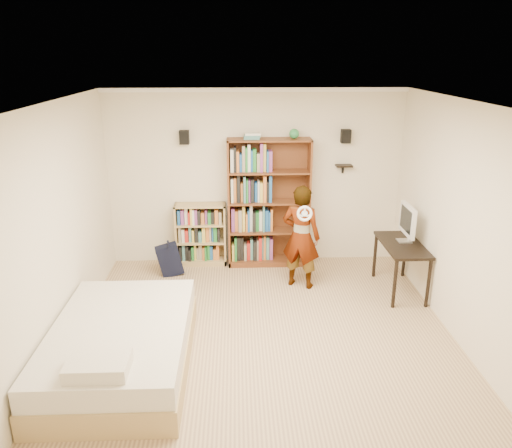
{
  "coord_description": "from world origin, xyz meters",
  "views": [
    {
      "loc": [
        -0.29,
        -4.99,
        3.19
      ],
      "look_at": [
        -0.06,
        0.6,
        1.25
      ],
      "focal_mm": 35.0,
      "sensor_mm": 36.0,
      "label": 1
    }
  ],
  "objects": [
    {
      "name": "person",
      "position": [
        0.6,
        1.5,
        0.74
      ],
      "size": [
        0.64,
        0.55,
        1.49
      ],
      "primitive_type": "imported",
      "rotation": [
        0.0,
        0.0,
        2.72
      ],
      "color": "black",
      "rests_on": "ground"
    },
    {
      "name": "navy_bag",
      "position": [
        -1.31,
        1.94,
        0.25
      ],
      "size": [
        0.41,
        0.31,
        0.5
      ],
      "primitive_type": null,
      "rotation": [
        0.0,
        0.0,
        0.2
      ],
      "color": "black",
      "rests_on": "ground"
    },
    {
      "name": "daybed",
      "position": [
        -1.53,
        -0.39,
        0.32
      ],
      "size": [
        1.41,
        2.17,
        0.64
      ],
      "primitive_type": null,
      "color": "silver",
      "rests_on": "ground"
    },
    {
      "name": "wii_wheel",
      "position": [
        0.6,
        1.22,
        1.18
      ],
      "size": [
        0.21,
        0.08,
        0.21
      ],
      "primitive_type": "torus",
      "rotation": [
        1.36,
        0.0,
        0.0
      ],
      "color": "silver",
      "rests_on": "person"
    },
    {
      "name": "speaker_right",
      "position": [
        1.35,
        2.4,
        2.0
      ],
      "size": [
        0.14,
        0.12,
        0.2
      ],
      "primitive_type": "cube",
      "color": "black",
      "rests_on": "room_shell"
    },
    {
      "name": "wall_shelf",
      "position": [
        1.35,
        2.41,
        1.55
      ],
      "size": [
        0.25,
        0.16,
        0.02
      ],
      "primitive_type": "cube",
      "color": "black",
      "rests_on": "room_shell"
    },
    {
      "name": "speaker_left",
      "position": [
        -1.05,
        2.4,
        2.0
      ],
      "size": [
        0.14,
        0.12,
        0.2
      ],
      "primitive_type": "cube",
      "color": "black",
      "rests_on": "room_shell"
    },
    {
      "name": "low_bookshelf",
      "position": [
        -0.86,
        2.35,
        0.49
      ],
      "size": [
        0.78,
        0.29,
        0.98
      ],
      "primitive_type": null,
      "color": "tan",
      "rests_on": "ground"
    },
    {
      "name": "room_shell",
      "position": [
        0.0,
        0.0,
        1.76
      ],
      "size": [
        4.52,
        5.02,
        2.71
      ],
      "color": "beige",
      "rests_on": "ground"
    },
    {
      "name": "ground",
      "position": [
        0.0,
        0.0,
        0.0
      ],
      "size": [
        4.5,
        5.0,
        0.01
      ],
      "primitive_type": "cube",
      "color": "tan",
      "rests_on": "ground"
    },
    {
      "name": "tall_bookshelf",
      "position": [
        0.2,
        2.32,
        0.99
      ],
      "size": [
        1.25,
        0.37,
        1.98
      ],
      "primitive_type": null,
      "color": "brown",
      "rests_on": "ground"
    },
    {
      "name": "computer_desk",
      "position": [
        1.97,
        1.28,
        0.35
      ],
      "size": [
        0.52,
        1.04,
        0.71
      ],
      "primitive_type": null,
      "color": "black",
      "rests_on": "ground"
    },
    {
      "name": "crown_molding",
      "position": [
        0.0,
        0.0,
        2.67
      ],
      "size": [
        4.5,
        5.0,
        0.06
      ],
      "color": "white",
      "rests_on": "room_shell"
    },
    {
      "name": "imac",
      "position": [
        2.02,
        1.36,
        0.97
      ],
      "size": [
        0.19,
        0.53,
        0.52
      ],
      "primitive_type": null,
      "rotation": [
        0.0,
        0.0,
        -0.17
      ],
      "color": "silver",
      "rests_on": "computer_desk"
    }
  ]
}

